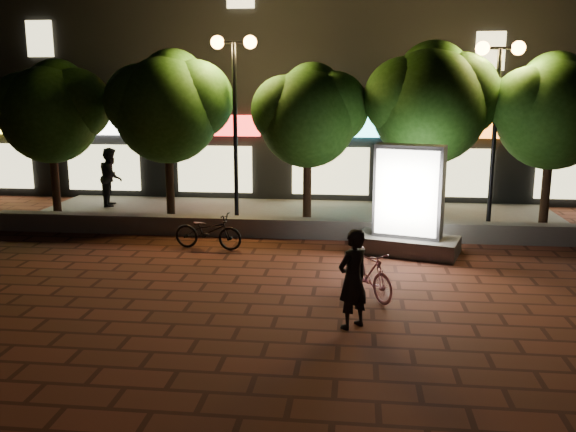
# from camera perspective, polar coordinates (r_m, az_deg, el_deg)

# --- Properties ---
(ground) EXTENTS (80.00, 80.00, 0.00)m
(ground) POSITION_cam_1_polar(r_m,az_deg,el_deg) (12.40, -2.63, -6.42)
(ground) COLOR #53241A
(ground) RESTS_ON ground
(retaining_wall) EXTENTS (16.00, 0.45, 0.50)m
(retaining_wall) POSITION_cam_1_polar(r_m,az_deg,el_deg) (16.15, -0.40, -1.10)
(retaining_wall) COLOR #605F59
(retaining_wall) RESTS_ON ground
(sidewalk) EXTENTS (16.00, 5.00, 0.08)m
(sidewalk) POSITION_cam_1_polar(r_m,az_deg,el_deg) (18.62, 0.52, 0.02)
(sidewalk) COLOR #605F59
(sidewalk) RESTS_ON ground
(building_block) EXTENTS (28.00, 8.12, 11.30)m
(building_block) POSITION_cam_1_polar(r_m,az_deg,el_deg) (24.69, 2.15, 14.55)
(building_block) COLOR black
(building_block) RESTS_ON ground
(tree_far_left) EXTENTS (3.36, 2.80, 4.63)m
(tree_far_left) POSITION_cam_1_polar(r_m,az_deg,el_deg) (19.23, -21.17, 9.38)
(tree_far_left) COLOR black
(tree_far_left) RESTS_ON sidewalk
(tree_left) EXTENTS (3.60, 3.00, 4.89)m
(tree_left) POSITION_cam_1_polar(r_m,az_deg,el_deg) (17.89, -11.04, 10.31)
(tree_left) COLOR black
(tree_left) RESTS_ON sidewalk
(tree_mid) EXTENTS (3.24, 2.70, 4.50)m
(tree_mid) POSITION_cam_1_polar(r_m,az_deg,el_deg) (17.14, 2.03, 9.69)
(tree_mid) COLOR black
(tree_mid) RESTS_ON sidewalk
(tree_right) EXTENTS (3.72, 3.10, 5.07)m
(tree_right) POSITION_cam_1_polar(r_m,az_deg,el_deg) (17.19, 13.29, 10.55)
(tree_right) COLOR black
(tree_right) RESTS_ON sidewalk
(tree_far_right) EXTENTS (3.48, 2.90, 4.76)m
(tree_far_right) POSITION_cam_1_polar(r_m,az_deg,el_deg) (17.84, 23.64, 9.28)
(tree_far_right) COLOR black
(tree_far_right) RESTS_ON sidewalk
(street_lamp_left) EXTENTS (1.26, 0.36, 5.18)m
(street_lamp_left) POSITION_cam_1_polar(r_m,az_deg,el_deg) (17.14, -5.03, 12.36)
(street_lamp_left) COLOR black
(street_lamp_left) RESTS_ON sidewalk
(street_lamp_right) EXTENTS (1.26, 0.36, 4.98)m
(street_lamp_right) POSITION_cam_1_polar(r_m,az_deg,el_deg) (17.19, 19.00, 11.32)
(street_lamp_right) COLOR black
(street_lamp_right) RESTS_ON sidewalk
(ad_kiosk) EXTENTS (2.64, 1.84, 2.60)m
(ad_kiosk) POSITION_cam_1_polar(r_m,az_deg,el_deg) (14.71, 11.16, 0.55)
(ad_kiosk) COLOR #605F59
(ad_kiosk) RESTS_ON ground
(scooter_pink) EXTENTS (1.23, 1.54, 0.94)m
(scooter_pink) POSITION_cam_1_polar(r_m,az_deg,el_deg) (11.66, 7.48, -5.30)
(scooter_pink) COLOR #EC99C6
(scooter_pink) RESTS_ON ground
(rider) EXTENTS (0.72, 0.71, 1.67)m
(rider) POSITION_cam_1_polar(r_m,az_deg,el_deg) (10.07, 6.08, -5.88)
(rider) COLOR black
(rider) RESTS_ON ground
(scooter_parked) EXTENTS (1.77, 0.81, 0.90)m
(scooter_parked) POSITION_cam_1_polar(r_m,az_deg,el_deg) (15.05, -7.47, -1.39)
(scooter_parked) COLOR black
(scooter_parked) RESTS_ON ground
(pedestrian) EXTENTS (0.92, 1.07, 1.90)m
(pedestrian) POSITION_cam_1_polar(r_m,az_deg,el_deg) (20.66, -16.19, 3.53)
(pedestrian) COLOR black
(pedestrian) RESTS_ON sidewalk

